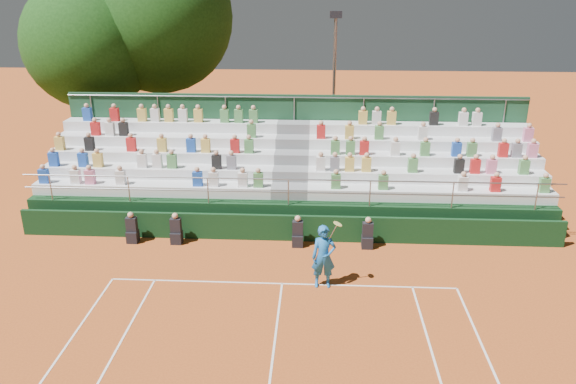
# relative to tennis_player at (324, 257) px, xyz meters

# --- Properties ---
(ground) EXTENTS (90.00, 90.00, 0.00)m
(ground) POSITION_rel_tennis_player_xyz_m (-1.30, 0.06, -1.03)
(ground) COLOR #B24F1D
(ground) RESTS_ON ground
(courtside_wall) EXTENTS (20.00, 0.15, 1.00)m
(courtside_wall) POSITION_rel_tennis_player_xyz_m (-1.30, 3.26, -0.53)
(courtside_wall) COLOR black
(courtside_wall) RESTS_ON ground
(line_officials) EXTENTS (8.97, 0.40, 1.19)m
(line_officials) POSITION_rel_tennis_player_xyz_m (-2.91, 2.81, -0.55)
(line_officials) COLOR black
(line_officials) RESTS_ON ground
(grandstand) EXTENTS (20.00, 5.20, 4.40)m
(grandstand) POSITION_rel_tennis_player_xyz_m (-1.30, 6.49, 0.05)
(grandstand) COLOR black
(grandstand) RESTS_ON ground
(tennis_player) EXTENTS (0.92, 0.55, 2.22)m
(tennis_player) POSITION_rel_tennis_player_xyz_m (0.00, 0.00, 0.00)
(tennis_player) COLOR #1865B6
(tennis_player) RESTS_ON ground
(tree_west) EXTENTS (6.47, 6.47, 9.36)m
(tree_west) POSITION_rel_tennis_player_xyz_m (-11.52, 12.26, 5.08)
(tree_west) COLOR #3A2615
(tree_west) RESTS_ON ground
(tree_east) EXTENTS (7.60, 7.60, 11.06)m
(tree_east) POSITION_rel_tennis_player_xyz_m (-8.46, 13.77, 6.22)
(tree_east) COLOR #3A2615
(tree_east) RESTS_ON ground
(floodlight_mast) EXTENTS (0.60, 0.25, 7.62)m
(floodlight_mast) POSITION_rel_tennis_player_xyz_m (0.53, 13.39, 3.45)
(floodlight_mast) COLOR gray
(floodlight_mast) RESTS_ON ground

